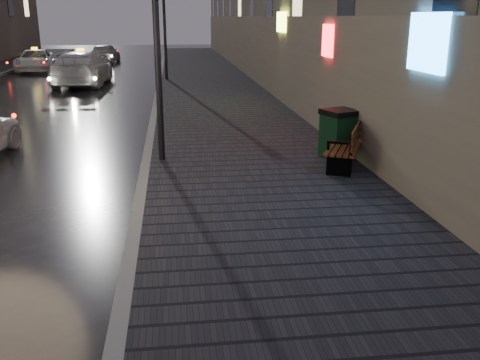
% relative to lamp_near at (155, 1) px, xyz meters
% --- Properties ---
extents(sidewalk, '(4.60, 58.00, 0.15)m').
position_rel_lamp_near_xyz_m(sidewalk, '(2.05, 15.00, -3.41)').
color(sidewalk, black).
rests_on(sidewalk, ground).
extents(curb, '(0.20, 58.00, 0.15)m').
position_rel_lamp_near_xyz_m(curb, '(-0.35, 15.00, -3.41)').
color(curb, slate).
rests_on(curb, ground).
extents(lamp_near, '(0.36, 0.36, 5.28)m').
position_rel_lamp_near_xyz_m(lamp_near, '(0.00, 0.00, 0.00)').
color(lamp_near, black).
rests_on(lamp_near, sidewalk).
extents(lamp_far, '(0.36, 0.36, 5.28)m').
position_rel_lamp_near_xyz_m(lamp_far, '(0.00, 16.00, 0.00)').
color(lamp_far, black).
rests_on(lamp_far, sidewalk).
extents(bench, '(1.30, 1.87, 0.91)m').
position_rel_lamp_near_xyz_m(bench, '(3.88, -1.11, -2.88)').
color(bench, black).
rests_on(bench, sidewalk).
extents(trash_bin, '(0.90, 0.90, 1.07)m').
position_rel_lamp_near_xyz_m(trash_bin, '(3.95, -0.29, -2.79)').
color(trash_bin, '#0D3119').
rests_on(trash_bin, sidewalk).
extents(taxi_mid, '(2.53, 5.64, 1.61)m').
position_rel_lamp_near_xyz_m(taxi_mid, '(-4.01, 15.16, -2.69)').
color(taxi_mid, white).
rests_on(taxi_mid, ground).
extents(taxi_far, '(2.62, 4.81, 1.28)m').
position_rel_lamp_near_xyz_m(taxi_far, '(-7.89, 22.68, -2.85)').
color(taxi_far, silver).
rests_on(taxi_far, ground).
extents(car_far, '(1.96, 4.13, 1.36)m').
position_rel_lamp_near_xyz_m(car_far, '(-4.43, 28.38, -2.81)').
color(car_far, '#96969D').
rests_on(car_far, ground).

